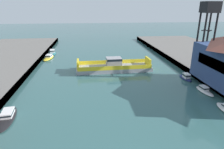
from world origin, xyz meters
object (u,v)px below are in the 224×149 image
(moored_boat_far_left, at_px, (52,52))
(moored_boat_mid_right, at_px, (204,90))
(crane_tower, at_px, (209,18))
(moored_boat_near_left, at_px, (7,116))
(chain_ferry, at_px, (114,67))
(moored_boat_mid_left, at_px, (49,57))
(moored_boat_near_right, at_px, (186,77))

(moored_boat_far_left, bearing_deg, moored_boat_mid_right, -46.56)
(crane_tower, bearing_deg, moored_boat_near_left, -160.42)
(chain_ferry, bearing_deg, crane_tower, -21.14)
(moored_boat_mid_left, distance_m, moored_boat_far_left, 7.37)
(moored_boat_near_left, relative_size, moored_boat_near_right, 1.53)
(moored_boat_mid_left, xyz_separation_m, moored_boat_mid_right, (38.24, -32.97, -0.03))
(moored_boat_near_left, distance_m, moored_boat_near_right, 40.16)
(moored_boat_near_right, distance_m, moored_boat_far_left, 49.90)
(crane_tower, bearing_deg, chain_ferry, 158.86)
(moored_boat_near_left, bearing_deg, moored_boat_far_left, 90.43)
(moored_boat_near_left, relative_size, moored_boat_mid_right, 1.50)
(moored_boat_mid_right, bearing_deg, moored_boat_near_left, -171.06)
(moored_boat_near_right, bearing_deg, moored_boat_far_left, 139.61)
(moored_boat_near_right, bearing_deg, crane_tower, 12.52)
(moored_boat_near_right, bearing_deg, chain_ferry, 151.79)
(crane_tower, bearing_deg, moored_boat_mid_right, -114.19)
(chain_ferry, bearing_deg, moored_boat_mid_right, -44.78)
(moored_boat_mid_right, relative_size, moored_boat_far_left, 0.74)
(moored_boat_near_left, xyz_separation_m, moored_boat_far_left, (-0.34, 46.30, 0.14))
(moored_boat_far_left, height_order, crane_tower, crane_tower)
(moored_boat_near_right, distance_m, moored_boat_mid_left, 45.50)
(moored_boat_mid_left, height_order, crane_tower, crane_tower)
(moored_boat_near_left, height_order, moored_boat_mid_left, moored_boat_mid_left)
(moored_boat_near_left, bearing_deg, crane_tower, 19.58)
(moored_boat_near_left, relative_size, moored_boat_mid_left, 0.98)
(moored_boat_mid_right, bearing_deg, moored_boat_far_left, 133.44)
(chain_ferry, xyz_separation_m, moored_boat_mid_right, (17.33, -17.20, -0.65))
(moored_boat_far_left, bearing_deg, chain_ferry, -47.96)
(chain_ferry, height_order, moored_boat_near_right, chain_ferry)
(moored_boat_near_right, relative_size, crane_tower, 0.32)
(moored_boat_near_left, relative_size, moored_boat_far_left, 1.11)
(moored_boat_mid_left, bearing_deg, moored_boat_near_left, -89.44)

